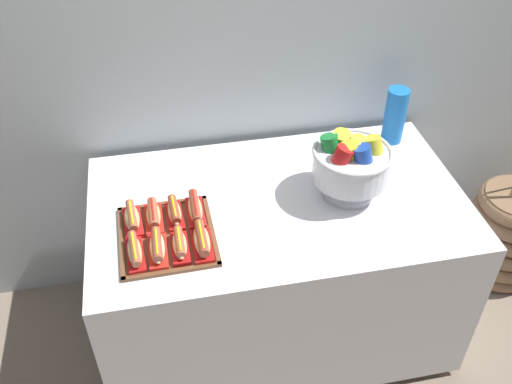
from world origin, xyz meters
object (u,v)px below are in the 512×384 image
at_px(floor_vase, 505,234).
at_px(hot_dog_3, 202,241).
at_px(hot_dog_2, 180,245).
at_px(serving_tray, 167,236).
at_px(hot_dog_7, 195,209).
at_px(hot_dog_6, 175,213).
at_px(punch_bowl, 351,163).
at_px(hot_dog_0, 135,252).
at_px(hot_dog_5, 154,216).
at_px(cup_stack, 395,116).
at_px(buffet_table, 276,265).
at_px(hot_dog_4, 132,219).
at_px(hot_dog_1, 157,248).

xyz_separation_m(floor_vase, hot_dog_3, (-1.49, -0.34, 0.57)).
distance_m(floor_vase, hot_dog_2, 1.70).
relative_size(serving_tray, hot_dog_7, 2.11).
bearing_deg(hot_dog_2, hot_dog_3, 1.09).
distance_m(serving_tray, hot_dog_3, 0.14).
bearing_deg(hot_dog_6, hot_dog_3, -64.46).
relative_size(hot_dog_6, punch_bowl, 0.53).
bearing_deg(serving_tray, hot_dog_7, 37.35).
distance_m(hot_dog_0, hot_dog_2, 0.15).
distance_m(hot_dog_3, hot_dog_6, 0.18).
xyz_separation_m(hot_dog_2, hot_dog_6, (-0.00, 0.16, 0.00)).
xyz_separation_m(hot_dog_5, cup_stack, (1.03, 0.33, 0.09)).
relative_size(buffet_table, cup_stack, 5.83).
bearing_deg(hot_dog_4, hot_dog_1, -64.46).
relative_size(serving_tray, punch_bowl, 1.24).
relative_size(buffet_table, hot_dog_1, 8.67).
bearing_deg(buffet_table, floor_vase, 6.72).
xyz_separation_m(hot_dog_3, punch_bowl, (0.58, 0.19, 0.11)).
height_order(floor_vase, hot_dog_5, floor_vase).
bearing_deg(serving_tray, hot_dog_5, 115.54).
relative_size(hot_dog_0, hot_dog_7, 0.96).
bearing_deg(hot_dog_5, hot_dog_6, 1.09).
bearing_deg(serving_tray, hot_dog_2, -64.46).
bearing_deg(serving_tray, buffet_table, 15.47).
bearing_deg(buffet_table, hot_dog_1, -156.51).
xyz_separation_m(hot_dog_0, punch_bowl, (0.80, 0.19, 0.11)).
height_order(serving_tray, hot_dog_3, hot_dog_3).
bearing_deg(punch_bowl, serving_tray, -171.32).
bearing_deg(hot_dog_4, serving_tray, -35.16).
xyz_separation_m(hot_dog_4, cup_stack, (1.11, 0.33, 0.09)).
height_order(hot_dog_3, hot_dog_7, same).
xyz_separation_m(floor_vase, hot_dog_6, (-1.57, -0.17, 0.57)).
xyz_separation_m(buffet_table, hot_dog_3, (-0.31, -0.20, 0.40)).
bearing_deg(serving_tray, hot_dog_3, -35.16).
bearing_deg(hot_dog_5, cup_stack, 17.85).
relative_size(floor_vase, hot_dog_7, 5.31).
relative_size(hot_dog_3, hot_dog_6, 1.09).
distance_m(buffet_table, hot_dog_5, 0.61).
height_order(hot_dog_7, punch_bowl, punch_bowl).
height_order(hot_dog_7, cup_stack, cup_stack).
distance_m(hot_dog_1, hot_dog_2, 0.08).
bearing_deg(hot_dog_2, hot_dog_1, -178.91).
height_order(floor_vase, hot_dog_3, floor_vase).
xyz_separation_m(buffet_table, floor_vase, (1.18, 0.14, -0.17)).
height_order(hot_dog_3, hot_dog_5, hot_dog_3).
height_order(serving_tray, hot_dog_4, hot_dog_4).
bearing_deg(serving_tray, hot_dog_1, -113.35).
bearing_deg(cup_stack, hot_dog_2, -152.53).
bearing_deg(hot_dog_1, buffet_table, 23.49).
relative_size(hot_dog_0, hot_dog_6, 1.07).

